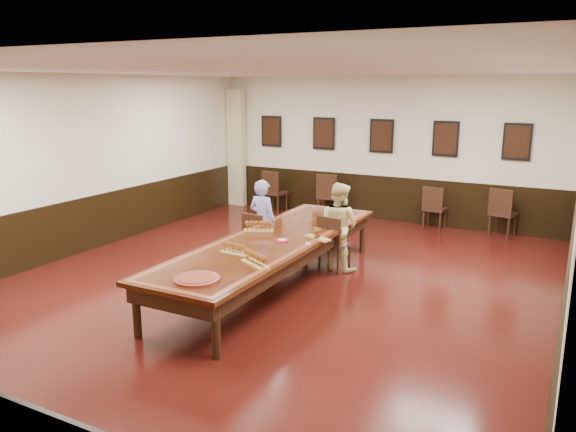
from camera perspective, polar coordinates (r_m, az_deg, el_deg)
The scene contains 23 objects.
floor at distance 8.65m, azimuth -1.56°, elevation -7.20°, with size 8.00×10.00×0.02m, color black.
ceiling at distance 8.11m, azimuth -1.70°, elevation 14.65°, with size 8.00×10.00×0.02m, color white.
wall_back at distance 12.79m, azimuth 9.54°, elevation 6.71°, with size 8.00×0.02×3.20m, color #E9E5C3.
wall_left at distance 10.76m, azimuth -20.65°, elevation 4.85°, with size 0.02×10.00×3.20m, color #E9E5C3.
chair_man at distance 9.59m, azimuth -2.91°, elevation -2.24°, with size 0.42×0.46×0.91m, color black, non-canonical shape.
chair_woman at distance 9.27m, azimuth 4.78°, elevation -2.74°, with size 0.44×0.48×0.93m, color black, non-canonical shape.
spare_chair_a at distance 13.52m, azimuth -1.30°, elevation 2.54°, with size 0.47×0.52×1.01m, color black, non-canonical shape.
spare_chair_b at distance 13.03m, azimuth 4.18°, elevation 2.13°, with size 0.48×0.52×1.02m, color black, non-canonical shape.
spare_chair_c at distance 12.32m, azimuth 14.70°, elevation 0.85°, with size 0.43×0.47×0.93m, color black, non-canonical shape.
spare_chair_d at distance 12.14m, azimuth 21.05°, elevation 0.38°, with size 0.46×0.51×0.99m, color black, non-canonical shape.
person_man at distance 9.59m, azimuth -2.58°, elevation -0.56°, with size 0.53×0.35×1.45m, color #4C5CBF.
person_woman at distance 9.28m, azimuth 5.13°, elevation -1.05°, with size 0.72×0.56×1.46m, color beige.
pink_phone at distance 8.13m, azimuth 2.04°, elevation -2.86°, with size 0.07×0.14×0.01m, color #FD5484.
curtain at distance 14.26m, azimuth -5.28°, elevation 6.88°, with size 0.45×0.18×2.90m, color #CDC08D.
wainscoting at distance 8.48m, azimuth -1.58°, elevation -3.97°, with size 8.00×10.00×1.00m.
conference_table at distance 8.45m, azimuth -1.58°, elevation -3.25°, with size 1.40×5.00×0.76m.
posters at distance 12.69m, azimuth 9.48°, elevation 8.03°, with size 6.14×0.04×0.74m.
flight_a at distance 8.83m, azimuth -3.00°, elevation -1.07°, with size 0.48×0.32×0.17m.
flight_b at distance 8.40m, azimuth 2.97°, elevation -1.83°, with size 0.47×0.29×0.17m.
flight_c at distance 7.69m, azimuth -5.44°, elevation -3.34°, with size 0.43×0.17×0.16m.
flight_d at distance 7.18m, azimuth -3.35°, elevation -4.40°, with size 0.49×0.36×0.18m.
red_plate_grp at distance 8.29m, azimuth -0.60°, elevation -2.50°, with size 0.20×0.20×0.03m.
carved_platter at distance 6.73m, azimuth -9.25°, elevation -6.34°, with size 0.63×0.63×0.04m.
Camera 1 is at (3.99, -7.06, 3.00)m, focal length 35.00 mm.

